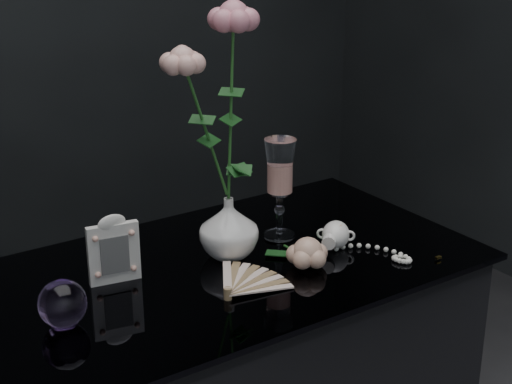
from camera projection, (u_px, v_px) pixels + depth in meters
vase at (229, 228)px, 1.61m from camera, size 0.16×0.16×0.13m
wine_glass at (280, 189)px, 1.69m from camera, size 0.09×0.09×0.22m
picture_frame at (113, 249)px, 1.50m from camera, size 0.12×0.10×0.14m
paperweight at (62, 304)px, 1.35m from camera, size 0.11×0.11×0.09m
paper_fan at (228, 292)px, 1.45m from camera, size 0.30×0.25×0.03m
loose_rose at (308, 253)px, 1.57m from camera, size 0.17×0.21×0.06m
pearl_jar at (336, 234)px, 1.67m from camera, size 0.29×0.29×0.06m
roses at (217, 105)px, 1.50m from camera, size 0.21×0.12×0.44m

